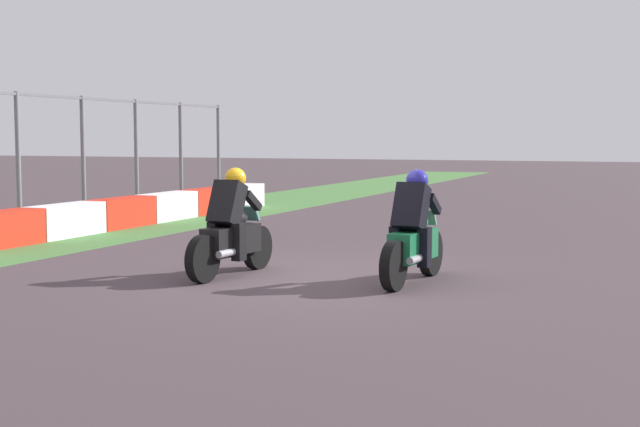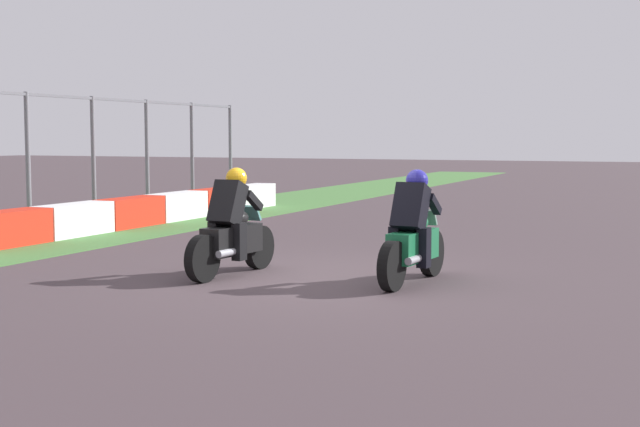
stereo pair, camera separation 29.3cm
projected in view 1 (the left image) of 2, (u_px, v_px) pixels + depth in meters
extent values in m
plane|color=#46393D|center=(313.00, 278.00, 12.01)|extent=(120.00, 120.00, 0.00)
cube|color=white|center=(65.00, 221.00, 16.89)|extent=(1.80, 0.60, 0.64)
cube|color=red|center=(121.00, 213.00, 18.58)|extent=(1.80, 0.60, 0.64)
cube|color=white|center=(167.00, 207.00, 20.27)|extent=(1.80, 0.60, 0.64)
cube|color=red|center=(206.00, 201.00, 21.96)|extent=(1.80, 0.60, 0.64)
cube|color=white|center=(240.00, 197.00, 23.65)|extent=(1.80, 0.60, 0.64)
cylinder|color=slate|center=(18.00, 162.00, 17.70)|extent=(0.10, 0.10, 2.85)
cylinder|color=slate|center=(83.00, 160.00, 19.64)|extent=(0.10, 0.10, 2.85)
cylinder|color=slate|center=(136.00, 158.00, 21.58)|extent=(0.10, 0.10, 2.85)
cylinder|color=slate|center=(181.00, 156.00, 23.52)|extent=(0.10, 0.10, 2.85)
cylinder|color=slate|center=(219.00, 154.00, 25.45)|extent=(0.10, 0.10, 2.85)
cylinder|color=black|center=(431.00, 253.00, 12.25)|extent=(0.65, 0.19, 0.64)
cylinder|color=black|center=(394.00, 266.00, 11.00)|extent=(0.65, 0.19, 0.64)
cube|color=#1A6A3E|center=(413.00, 245.00, 11.61)|extent=(1.12, 0.40, 0.40)
ellipsoid|color=#1A6A3E|center=(416.00, 222.00, 11.67)|extent=(0.50, 0.34, 0.24)
cube|color=red|center=(399.00, 248.00, 11.15)|extent=(0.07, 0.16, 0.08)
cylinder|color=#A5A5AD|center=(415.00, 259.00, 11.23)|extent=(0.43, 0.13, 0.10)
cube|color=black|center=(411.00, 207.00, 11.47)|extent=(0.51, 0.44, 0.66)
sphere|color=#2B289F|center=(417.00, 180.00, 11.64)|extent=(0.32, 0.32, 0.30)
cube|color=gray|center=(426.00, 217.00, 12.02)|extent=(0.17, 0.27, 0.23)
cube|color=black|center=(396.00, 246.00, 11.59)|extent=(0.19, 0.15, 0.52)
cube|color=black|center=(425.00, 247.00, 11.41)|extent=(0.19, 0.15, 0.52)
cube|color=black|center=(408.00, 203.00, 11.89)|extent=(0.39, 0.13, 0.31)
cube|color=black|center=(434.00, 204.00, 11.73)|extent=(0.39, 0.13, 0.31)
cylinder|color=black|center=(257.00, 247.00, 12.85)|extent=(0.65, 0.19, 0.64)
cylinder|color=black|center=(203.00, 259.00, 11.60)|extent=(0.65, 0.19, 0.64)
cube|color=black|center=(231.00, 240.00, 12.21)|extent=(1.12, 0.41, 0.40)
ellipsoid|color=black|center=(235.00, 218.00, 12.27)|extent=(0.50, 0.34, 0.24)
cube|color=red|center=(211.00, 243.00, 11.76)|extent=(0.07, 0.16, 0.08)
cylinder|color=#A5A5AD|center=(227.00, 253.00, 11.84)|extent=(0.43, 0.14, 0.10)
cube|color=black|center=(227.00, 203.00, 12.08)|extent=(0.52, 0.44, 0.66)
sphere|color=gold|center=(235.00, 178.00, 12.24)|extent=(0.32, 0.32, 0.30)
cube|color=#54978F|center=(250.00, 213.00, 12.62)|extent=(0.18, 0.27, 0.23)
cube|color=black|center=(215.00, 240.00, 12.19)|extent=(0.19, 0.15, 0.52)
cube|color=black|center=(239.00, 242.00, 12.01)|extent=(0.19, 0.15, 0.52)
cube|color=black|center=(231.00, 200.00, 12.49)|extent=(0.39, 0.13, 0.31)
cube|color=black|center=(253.00, 201.00, 12.33)|extent=(0.39, 0.13, 0.31)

